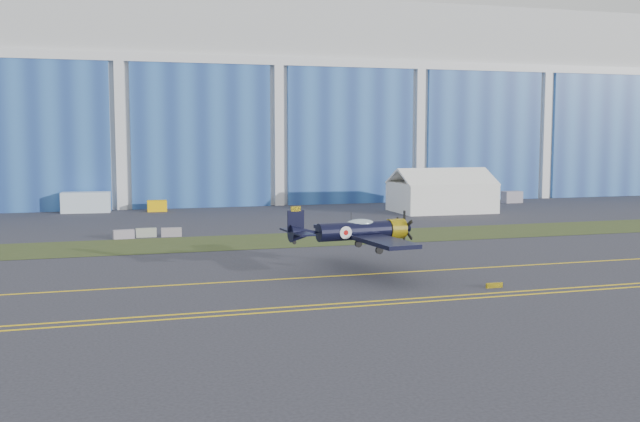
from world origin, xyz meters
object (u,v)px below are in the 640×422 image
object	(u,v)px
shipping_container	(86,202)
warbird	(355,231)
tent	(441,190)
tug	(157,206)

from	to	relation	value
shipping_container	warbird	bearing A→B (deg)	-64.94
tent	shipping_container	size ratio (longest dim) A/B	2.07
shipping_container	tent	bearing A→B (deg)	-11.46
warbird	shipping_container	distance (m)	54.41
warbird	tug	size ratio (longest dim) A/B	5.65
shipping_container	tug	world-z (taller)	shipping_container
shipping_container	tug	xyz separation A→B (m)	(9.05, -1.28, -0.60)
tent	tug	distance (m)	37.91
warbird	tent	distance (m)	46.06
tug	warbird	bearing A→B (deg)	-75.95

